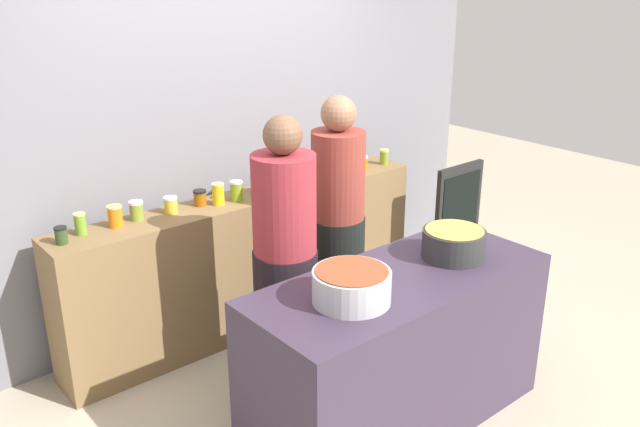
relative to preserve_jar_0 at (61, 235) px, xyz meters
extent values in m
plane|color=#ADA38B|center=(1.24, -1.09, -1.01)|extent=(12.00, 12.00, 0.00)
cube|color=slate|center=(1.24, 0.36, 0.49)|extent=(4.80, 0.12, 3.00)
cube|color=brown|center=(1.24, 0.01, -0.53)|extent=(2.70, 0.36, 0.96)
cube|color=#372B3E|center=(1.24, -1.39, -0.56)|extent=(1.70, 0.70, 0.89)
cylinder|color=#2C431F|center=(0.00, 0.00, -0.01)|extent=(0.07, 0.07, 0.09)
cylinder|color=black|center=(0.00, 0.00, 0.04)|extent=(0.07, 0.07, 0.01)
cylinder|color=olive|center=(0.14, 0.07, 0.01)|extent=(0.07, 0.07, 0.12)
cylinder|color=#D6C666|center=(0.14, 0.07, 0.07)|extent=(0.07, 0.07, 0.01)
cylinder|color=orange|center=(0.34, 0.05, 0.01)|extent=(0.08, 0.08, 0.12)
cylinder|color=#D6C666|center=(0.34, 0.05, 0.07)|extent=(0.09, 0.09, 0.01)
cylinder|color=olive|center=(0.48, 0.08, 0.00)|extent=(0.08, 0.08, 0.10)
cylinder|color=silver|center=(0.48, 0.08, 0.06)|extent=(0.09, 0.09, 0.02)
cylinder|color=gold|center=(0.70, 0.05, 0.00)|extent=(0.08, 0.08, 0.09)
cylinder|color=silver|center=(0.70, 0.05, 0.05)|extent=(0.09, 0.09, 0.01)
cylinder|color=#8E4C0E|center=(0.91, 0.06, -0.01)|extent=(0.08, 0.08, 0.09)
cylinder|color=black|center=(0.91, 0.06, 0.04)|extent=(0.08, 0.08, 0.01)
cylinder|color=gold|center=(1.01, -0.01, 0.02)|extent=(0.08, 0.08, 0.13)
cylinder|color=#D6C666|center=(1.01, -0.01, 0.09)|extent=(0.08, 0.08, 0.01)
cylinder|color=olive|center=(1.14, -0.02, 0.01)|extent=(0.08, 0.08, 0.12)
cylinder|color=silver|center=(1.14, -0.02, 0.08)|extent=(0.08, 0.08, 0.01)
cylinder|color=orange|center=(1.33, 0.03, 0.01)|extent=(0.07, 0.07, 0.13)
cylinder|color=silver|center=(1.33, 0.03, 0.08)|extent=(0.07, 0.07, 0.01)
cylinder|color=#A42C22|center=(1.52, 0.01, 0.00)|extent=(0.07, 0.07, 0.11)
cylinder|color=black|center=(1.52, 0.01, 0.06)|extent=(0.07, 0.07, 0.01)
cylinder|color=#B12518|center=(1.68, 0.01, 0.00)|extent=(0.07, 0.07, 0.11)
cylinder|color=black|center=(1.68, 0.01, 0.06)|extent=(0.08, 0.08, 0.01)
cylinder|color=orange|center=(1.80, -0.04, 0.01)|extent=(0.08, 0.08, 0.12)
cylinder|color=#D6C666|center=(1.80, -0.04, 0.07)|extent=(0.09, 0.09, 0.01)
cylinder|color=orange|center=(1.96, 0.01, 0.00)|extent=(0.07, 0.07, 0.09)
cylinder|color=silver|center=(1.96, 0.01, 0.05)|extent=(0.07, 0.07, 0.01)
cylinder|color=olive|center=(2.14, 0.00, 0.00)|extent=(0.08, 0.08, 0.09)
cylinder|color=black|center=(2.14, 0.00, 0.05)|extent=(0.09, 0.09, 0.02)
cylinder|color=orange|center=(2.26, -0.02, -0.01)|extent=(0.08, 0.08, 0.09)
cylinder|color=silver|center=(2.26, -0.02, 0.04)|extent=(0.09, 0.09, 0.01)
cylinder|color=olive|center=(2.48, -0.03, 0.00)|extent=(0.07, 0.07, 0.10)
cylinder|color=#D6C666|center=(2.48, -0.03, 0.06)|extent=(0.07, 0.07, 0.02)
cylinder|color=#B7B7BC|center=(0.87, -1.43, -0.04)|extent=(0.38, 0.38, 0.16)
cylinder|color=brown|center=(0.87, -1.43, 0.04)|extent=(0.35, 0.35, 0.00)
cylinder|color=#2D2D2D|center=(1.65, -1.40, -0.04)|extent=(0.35, 0.35, 0.16)
cylinder|color=#BB9A44|center=(1.65, -1.40, 0.04)|extent=(0.32, 0.32, 0.00)
cylinder|color=black|center=(0.95, -0.79, -0.55)|extent=(0.37, 0.37, 0.91)
cylinder|color=maroon|center=(0.95, -0.79, 0.18)|extent=(0.35, 0.35, 0.56)
sphere|color=brown|center=(0.95, -0.79, 0.57)|extent=(0.21, 0.21, 0.21)
cylinder|color=black|center=(1.53, -0.57, -0.55)|extent=(0.35, 0.35, 0.91)
cylinder|color=brown|center=(1.53, -0.57, 0.18)|extent=(0.34, 0.34, 0.55)
sphere|color=#8C6047|center=(1.53, -0.57, 0.56)|extent=(0.22, 0.22, 0.22)
cube|color=black|center=(2.85, -0.49, -0.52)|extent=(0.49, 0.04, 0.98)
cube|color=black|center=(2.85, -0.51, -0.47)|extent=(0.42, 0.01, 0.75)
camera|label=1|loc=(-1.09, -3.53, 1.40)|focal=37.51mm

